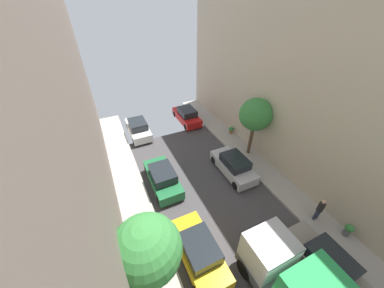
{
  "coord_description": "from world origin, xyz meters",
  "views": [
    {
      "loc": [
        -5.37,
        -0.91,
        11.62
      ],
      "look_at": [
        1.12,
        12.89,
        0.5
      ],
      "focal_mm": 19.59,
      "sensor_mm": 36.0,
      "label": 1
    }
  ],
  "objects_px": {
    "potted_plant_3": "(231,130)",
    "pedestrian": "(320,209)",
    "parked_car_right_4": "(187,116)",
    "street_tree_1": "(256,115)",
    "potted_plant_5": "(348,230)",
    "parked_car_right_3": "(234,166)",
    "parked_car_right_2": "(325,263)",
    "parked_car_left_3": "(163,178)",
    "parked_car_left_2": "(199,251)",
    "street_tree_2": "(147,250)",
    "parked_car_left_4": "(138,128)"
  },
  "relations": [
    {
      "from": "parked_car_right_2",
      "to": "pedestrian",
      "type": "distance_m",
      "value": 3.14
    },
    {
      "from": "parked_car_right_3",
      "to": "potted_plant_5",
      "type": "bearing_deg",
      "value": -68.31
    },
    {
      "from": "parked_car_left_4",
      "to": "street_tree_2",
      "type": "height_order",
      "value": "street_tree_2"
    },
    {
      "from": "potted_plant_3",
      "to": "pedestrian",
      "type": "bearing_deg",
      "value": -93.91
    },
    {
      "from": "parked_car_left_3",
      "to": "street_tree_2",
      "type": "bearing_deg",
      "value": -111.26
    },
    {
      "from": "parked_car_right_4",
      "to": "parked_car_right_2",
      "type": "bearing_deg",
      "value": -90.0
    },
    {
      "from": "pedestrian",
      "to": "potted_plant_5",
      "type": "distance_m",
      "value": 1.72
    },
    {
      "from": "parked_car_right_2",
      "to": "potted_plant_3",
      "type": "bearing_deg",
      "value": 77.01
    },
    {
      "from": "parked_car_right_2",
      "to": "potted_plant_5",
      "type": "height_order",
      "value": "parked_car_right_2"
    },
    {
      "from": "potted_plant_5",
      "to": "street_tree_2",
      "type": "bearing_deg",
      "value": 169.95
    },
    {
      "from": "potted_plant_5",
      "to": "potted_plant_3",
      "type": "bearing_deg",
      "value": 89.89
    },
    {
      "from": "parked_car_left_3",
      "to": "parked_car_right_4",
      "type": "xyz_separation_m",
      "value": [
        5.4,
        7.82,
        0.0
      ]
    },
    {
      "from": "parked_car_right_3",
      "to": "potted_plant_5",
      "type": "relative_size",
      "value": 4.89
    },
    {
      "from": "parked_car_left_3",
      "to": "potted_plant_3",
      "type": "xyz_separation_m",
      "value": [
        8.32,
        3.58,
        -0.16
      ]
    },
    {
      "from": "pedestrian",
      "to": "parked_car_right_3",
      "type": "bearing_deg",
      "value": 110.91
    },
    {
      "from": "parked_car_right_4",
      "to": "potted_plant_5",
      "type": "relative_size",
      "value": 4.89
    },
    {
      "from": "street_tree_2",
      "to": "parked_car_right_2",
      "type": "bearing_deg",
      "value": -18.3
    },
    {
      "from": "potted_plant_5",
      "to": "parked_car_right_4",
      "type": "bearing_deg",
      "value": 100.14
    },
    {
      "from": "parked_car_left_3",
      "to": "street_tree_1",
      "type": "relative_size",
      "value": 0.83
    },
    {
      "from": "street_tree_1",
      "to": "potted_plant_3",
      "type": "height_order",
      "value": "street_tree_1"
    },
    {
      "from": "parked_car_right_3",
      "to": "street_tree_1",
      "type": "height_order",
      "value": "street_tree_1"
    },
    {
      "from": "street_tree_1",
      "to": "potted_plant_3",
      "type": "xyz_separation_m",
      "value": [
        0.33,
        3.24,
        -3.31
      ]
    },
    {
      "from": "parked_car_left_2",
      "to": "pedestrian",
      "type": "relative_size",
      "value": 2.44
    },
    {
      "from": "parked_car_left_4",
      "to": "street_tree_2",
      "type": "relative_size",
      "value": 0.81
    },
    {
      "from": "parked_car_left_4",
      "to": "pedestrian",
      "type": "height_order",
      "value": "pedestrian"
    },
    {
      "from": "parked_car_right_2",
      "to": "street_tree_2",
      "type": "bearing_deg",
      "value": 161.7
    },
    {
      "from": "potted_plant_3",
      "to": "potted_plant_5",
      "type": "bearing_deg",
      "value": -90.11
    },
    {
      "from": "parked_car_right_4",
      "to": "parked_car_left_3",
      "type": "bearing_deg",
      "value": -124.64
    },
    {
      "from": "potted_plant_3",
      "to": "street_tree_1",
      "type": "bearing_deg",
      "value": -95.74
    },
    {
      "from": "parked_car_right_3",
      "to": "pedestrian",
      "type": "height_order",
      "value": "pedestrian"
    },
    {
      "from": "parked_car_right_2",
      "to": "street_tree_2",
      "type": "distance_m",
      "value": 8.94
    },
    {
      "from": "parked_car_right_4",
      "to": "potted_plant_5",
      "type": "distance_m",
      "value": 16.43
    },
    {
      "from": "parked_car_right_2",
      "to": "parked_car_right_3",
      "type": "height_order",
      "value": "same"
    },
    {
      "from": "parked_car_right_4",
      "to": "pedestrian",
      "type": "xyz_separation_m",
      "value": [
        2.2,
        -14.67,
        0.35
      ]
    },
    {
      "from": "parked_car_right_3",
      "to": "street_tree_1",
      "type": "distance_m",
      "value": 4.32
    },
    {
      "from": "parked_car_right_2",
      "to": "parked_car_right_4",
      "type": "bearing_deg",
      "value": 90.0
    },
    {
      "from": "potted_plant_5",
      "to": "parked_car_right_2",
      "type": "bearing_deg",
      "value": -166.37
    },
    {
      "from": "street_tree_1",
      "to": "street_tree_2",
      "type": "height_order",
      "value": "street_tree_2"
    },
    {
      "from": "parked_car_right_4",
      "to": "potted_plant_5",
      "type": "bearing_deg",
      "value": -79.86
    },
    {
      "from": "parked_car_right_3",
      "to": "potted_plant_5",
      "type": "xyz_separation_m",
      "value": [
        2.89,
        -7.28,
        -0.09
      ]
    },
    {
      "from": "potted_plant_5",
      "to": "parked_car_left_4",
      "type": "bearing_deg",
      "value": 117.64
    },
    {
      "from": "parked_car_left_3",
      "to": "potted_plant_5",
      "type": "bearing_deg",
      "value": -45.22
    },
    {
      "from": "street_tree_2",
      "to": "parked_car_left_2",
      "type": "bearing_deg",
      "value": 13.56
    },
    {
      "from": "parked_car_left_4",
      "to": "pedestrian",
      "type": "bearing_deg",
      "value": -62.05
    },
    {
      "from": "street_tree_1",
      "to": "potted_plant_5",
      "type": "height_order",
      "value": "street_tree_1"
    },
    {
      "from": "parked_car_left_2",
      "to": "street_tree_2",
      "type": "relative_size",
      "value": 0.81
    },
    {
      "from": "pedestrian",
      "to": "street_tree_2",
      "type": "relative_size",
      "value": 0.33
    },
    {
      "from": "parked_car_left_4",
      "to": "parked_car_right_4",
      "type": "bearing_deg",
      "value": 3.58
    },
    {
      "from": "parked_car_left_3",
      "to": "potted_plant_3",
      "type": "height_order",
      "value": "parked_car_left_3"
    },
    {
      "from": "street_tree_1",
      "to": "street_tree_2",
      "type": "bearing_deg",
      "value": -147.12
    }
  ]
}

